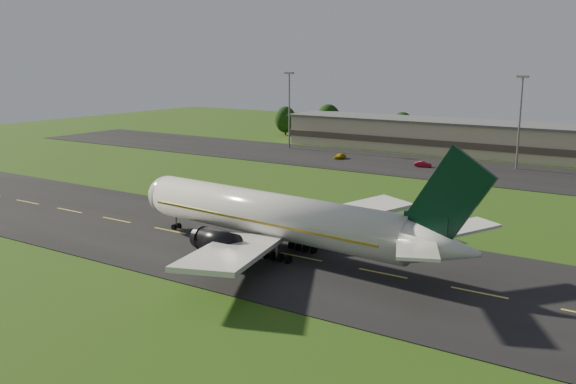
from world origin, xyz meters
The scene contains 9 objects.
ground centered at (0.00, 0.00, 0.00)m, with size 360.00×360.00×0.00m, color #224310.
taxiway centered at (0.00, 0.00, 0.05)m, with size 220.00×30.00×0.10m, color black.
apron centered at (0.00, 72.00, 0.05)m, with size 260.00×30.00×0.10m, color black.
airliner centered at (-3.62, -0.06, 4.66)m, with size 51.29×42.07×15.57m.
terminal centered at (6.40, 96.18, 3.99)m, with size 145.00×16.00×8.40m.
light_mast_west centered at (-55.00, 80.00, 12.74)m, with size 2.40×1.20×20.35m.
light_mast_centre centered at (5.00, 80.00, 12.74)m, with size 2.40×1.20×20.35m.
service_vehicle_a centered at (-34.45, 71.37, 0.77)m, with size 1.59×3.94×1.34m, color #BFAA0B.
service_vehicle_b centered at (-13.02, 71.00, 0.71)m, with size 1.30×3.71×1.22m, color #A30A1E.
Camera 1 is at (40.48, -63.43, 23.99)m, focal length 40.00 mm.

